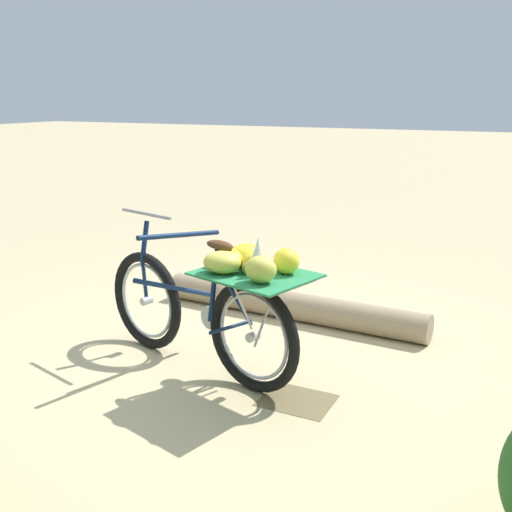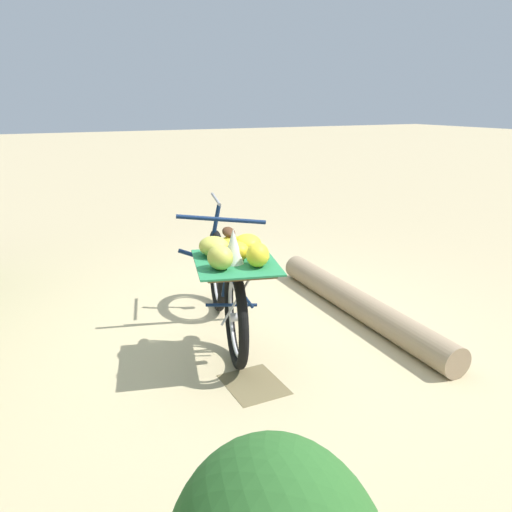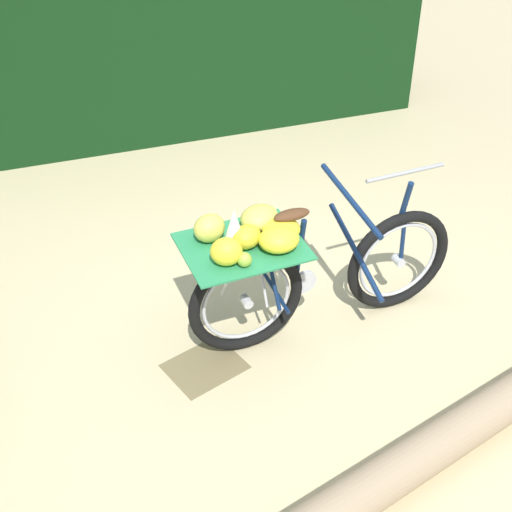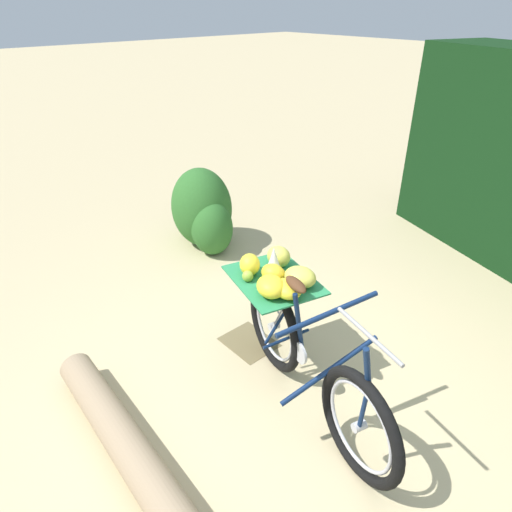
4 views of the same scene
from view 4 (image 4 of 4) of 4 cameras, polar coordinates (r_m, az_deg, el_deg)
name	(u,v)px [view 4 (image 4 of 4)]	position (r m, az deg, el deg)	size (l,w,h in m)	color
ground_plane	(290,399)	(3.49, 4.32, -17.46)	(60.00, 60.00, 0.00)	#C6B284
bicycle	(299,336)	(3.19, 5.46, -9.96)	(1.79, 0.89, 1.03)	black
fallen_log	(147,476)	(3.03, -13.50, -25.25)	(0.23, 0.23, 2.33)	#9E8466
shrub_cluster	(203,213)	(5.29, -6.72, 5.44)	(0.97, 0.67, 0.93)	#2D6628
leaf_litter_patch	(249,342)	(3.94, -0.88, -10.73)	(0.44, 0.36, 0.01)	olive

